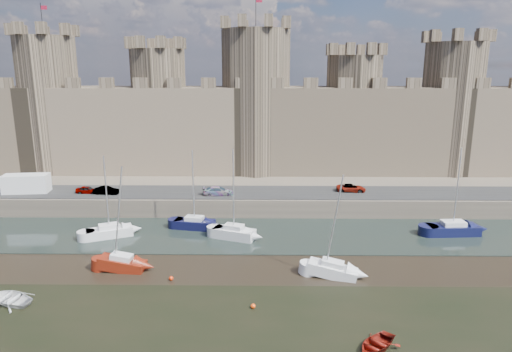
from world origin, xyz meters
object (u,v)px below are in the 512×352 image
(sailboat_0, at_px, (109,231))
(car_0, at_px, (87,190))
(van, at_px, (26,184))
(sailboat_2, at_px, (234,232))
(car_3, at_px, (351,188))
(car_2, at_px, (218,191))
(sailboat_3, at_px, (453,228))
(car_1, at_px, (106,191))
(sailboat_1, at_px, (194,223))
(sailboat_5, at_px, (332,269))
(sailboat_4, at_px, (122,263))

(sailboat_0, bearing_deg, car_0, 97.50)
(van, relative_size, sailboat_2, 0.56)
(car_3, bearing_deg, car_2, 100.88)
(car_2, height_order, sailboat_3, sailboat_3)
(car_1, xyz_separation_m, sailboat_2, (18.27, -10.02, -2.23))
(car_3, height_order, sailboat_1, sailboat_1)
(sailboat_0, xyz_separation_m, sailboat_5, (24.97, -10.03, -0.04))
(car_0, relative_size, sailboat_4, 0.30)
(car_0, distance_m, sailboat_5, 37.19)
(car_2, xyz_separation_m, car_3, (18.61, 2.02, -0.04))
(sailboat_0, relative_size, sailboat_1, 0.98)
(car_3, relative_size, sailboat_1, 0.41)
(van, xyz_separation_m, sailboat_3, (56.01, -9.07, -3.01))
(van, bearing_deg, car_2, -8.95)
(car_1, bearing_deg, car_2, -86.87)
(sailboat_4, bearing_deg, van, 139.82)
(sailboat_5, bearing_deg, car_1, 160.12)
(car_3, distance_m, sailboat_5, 22.37)
(sailboat_1, bearing_deg, sailboat_3, 7.52)
(car_3, bearing_deg, van, 96.03)
(sailboat_0, bearing_deg, sailboat_4, -88.99)
(sailboat_4, distance_m, sailboat_5, 20.82)
(van, distance_m, sailboat_1, 25.85)
(sailboat_4, bearing_deg, car_2, 71.86)
(car_0, bearing_deg, sailboat_4, -148.96)
(car_3, height_order, sailboat_0, sailboat_0)
(car_2, relative_size, sailboat_3, 0.40)
(sailboat_3, height_order, sailboat_5, sailboat_3)
(sailboat_2, relative_size, sailboat_4, 1.00)
(car_1, bearing_deg, car_3, -83.03)
(car_3, xyz_separation_m, van, (-45.58, -1.08, 0.75))
(car_2, height_order, sailboat_2, sailboat_2)
(car_1, xyz_separation_m, van, (-11.42, 0.71, 0.74))
(car_0, distance_m, sailboat_3, 48.23)
(car_1, height_order, car_2, car_2)
(van, distance_m, sailboat_2, 31.71)
(sailboat_0, bearing_deg, sailboat_2, -25.45)
(car_1, xyz_separation_m, sailboat_0, (3.44, -9.67, -2.30))
(sailboat_0, bearing_deg, sailboat_1, -7.29)
(sailboat_1, xyz_separation_m, sailboat_3, (31.45, -1.62, 0.02))
(sailboat_2, bearing_deg, sailboat_4, -121.00)
(van, distance_m, sailboat_4, 27.29)
(sailboat_2, xyz_separation_m, sailboat_5, (10.14, -9.67, -0.11))
(van, xyz_separation_m, sailboat_4, (19.04, -19.31, -3.04))
(car_0, height_order, sailboat_0, sailboat_0)
(car_2, distance_m, sailboat_2, 10.42)
(sailboat_4, bearing_deg, car_1, 117.51)
(sailboat_0, xyz_separation_m, sailboat_2, (14.84, -0.35, 0.07))
(van, relative_size, sailboat_0, 0.62)
(car_3, bearing_deg, sailboat_5, 169.68)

